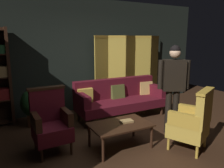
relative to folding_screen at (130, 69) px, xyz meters
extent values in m
plane|color=#331E11|center=(-1.29, -2.19, -0.99)|extent=(10.00, 10.00, 0.00)
cube|color=black|center=(-1.29, 0.26, 0.41)|extent=(7.20, 0.10, 2.80)
cube|color=#B29338|center=(-0.84, 0.02, -0.04)|extent=(0.45, 0.16, 1.90)
cube|color=#B78E33|center=(-0.84, 0.02, 0.88)|extent=(0.45, 0.17, 0.06)
cube|color=#B29338|center=(-0.42, -0.02, -0.04)|extent=(0.42, 0.24, 1.90)
cube|color=#B78E33|center=(-0.42, -0.02, 0.88)|extent=(0.43, 0.24, 0.06)
cube|color=#B29338|center=(-0.01, -0.02, -0.04)|extent=(0.43, 0.22, 1.90)
cube|color=#B78E33|center=(-0.01, -0.02, 0.88)|extent=(0.43, 0.23, 0.06)
cube|color=#B29338|center=(0.42, 0.00, -0.04)|extent=(0.44, 0.18, 1.90)
cube|color=#B78E33|center=(0.42, 0.00, 0.88)|extent=(0.45, 0.19, 0.06)
cube|color=#B29338|center=(0.85, 0.02, -0.04)|extent=(0.43, 0.22, 1.90)
cube|color=#B78E33|center=(0.85, 0.02, 0.88)|extent=(0.44, 0.22, 0.06)
cube|color=black|center=(-3.02, -0.01, 0.04)|extent=(0.06, 0.32, 2.05)
cylinder|color=black|center=(-1.69, -1.14, -0.88)|extent=(0.07, 0.07, 0.22)
cylinder|color=black|center=(0.21, -1.14, -0.88)|extent=(0.07, 0.07, 0.22)
cylinder|color=black|center=(-1.69, -0.54, -0.88)|extent=(0.07, 0.07, 0.22)
cylinder|color=black|center=(0.21, -0.54, -0.88)|extent=(0.07, 0.07, 0.22)
cube|color=#4C0F19|center=(-0.74, -0.84, -0.67)|extent=(2.10, 0.76, 0.20)
cube|color=#4C0F19|center=(-0.74, -0.53, -0.34)|extent=(2.10, 0.18, 0.46)
cube|color=#4C0F19|center=(-1.72, -0.84, -0.44)|extent=(0.16, 0.68, 0.26)
cube|color=#4C0F19|center=(0.24, -0.84, -0.44)|extent=(0.16, 0.68, 0.26)
cube|color=#B79338|center=(-1.57, -0.64, -0.42)|extent=(0.35, 0.16, 0.35)
cube|color=#4C5123|center=(-0.74, -0.64, -0.42)|extent=(0.35, 0.17, 0.35)
cube|color=tan|center=(0.09, -0.64, -0.42)|extent=(0.36, 0.19, 0.35)
cylinder|color=black|center=(-1.96, -2.38, -0.79)|extent=(0.04, 0.04, 0.39)
cylinder|color=black|center=(-1.06, -2.38, -0.79)|extent=(0.04, 0.04, 0.39)
cylinder|color=black|center=(-1.96, -1.84, -0.79)|extent=(0.04, 0.04, 0.39)
cylinder|color=black|center=(-1.06, -1.84, -0.79)|extent=(0.04, 0.04, 0.39)
cube|color=black|center=(-1.51, -2.11, -0.58)|extent=(1.00, 0.64, 0.03)
cylinder|color=#B78E33|center=(-0.43, -2.35, -0.88)|extent=(0.04, 0.04, 0.22)
cylinder|color=#B78E33|center=(-0.85, -2.55, -0.88)|extent=(0.04, 0.04, 0.22)
cylinder|color=#B78E33|center=(-0.23, -2.77, -0.88)|extent=(0.04, 0.04, 0.22)
cylinder|color=#B78E33|center=(-0.65, -2.97, -0.88)|extent=(0.04, 0.04, 0.22)
cube|color=#B79338|center=(-0.54, -2.66, -0.65)|extent=(0.75, 0.75, 0.24)
cube|color=#B79338|center=(-0.44, -2.87, -0.26)|extent=(0.56, 0.35, 0.54)
cube|color=#B78E33|center=(-0.44, -2.87, 0.03)|extent=(0.60, 0.38, 0.04)
cube|color=#B78E33|center=(-0.32, -2.55, -0.42)|extent=(0.30, 0.49, 0.22)
cube|color=#B78E33|center=(-0.75, -2.76, -0.42)|extent=(0.30, 0.49, 0.22)
cylinder|color=black|center=(-2.78, -1.96, -0.88)|extent=(0.04, 0.04, 0.22)
cylinder|color=black|center=(-2.32, -1.95, -0.88)|extent=(0.04, 0.04, 0.22)
cylinder|color=black|center=(-2.79, -1.50, -0.88)|extent=(0.04, 0.04, 0.22)
cylinder|color=black|center=(-2.33, -1.49, -0.88)|extent=(0.04, 0.04, 0.22)
cube|color=#4C0F19|center=(-2.56, -1.72, -0.65)|extent=(0.58, 0.58, 0.24)
cube|color=#4C0F19|center=(-2.56, -1.49, -0.26)|extent=(0.56, 0.14, 0.54)
cube|color=black|center=(-2.56, -1.49, 0.03)|extent=(0.60, 0.15, 0.04)
cube|color=black|center=(-2.80, -1.73, -0.42)|extent=(0.11, 0.50, 0.22)
cube|color=black|center=(-2.32, -1.72, -0.42)|extent=(0.11, 0.50, 0.22)
cylinder|color=black|center=(-0.29, -2.10, -0.56)|extent=(0.12, 0.12, 0.86)
cylinder|color=black|center=(-0.41, -2.04, -0.56)|extent=(0.12, 0.12, 0.86)
cube|color=maroon|center=(-0.35, -2.07, -0.09)|extent=(0.36, 0.29, 0.09)
cube|color=black|center=(-0.35, -2.07, 0.16)|extent=(0.45, 0.37, 0.58)
cube|color=white|center=(-0.30, -1.97, 0.19)|extent=(0.13, 0.08, 0.41)
cube|color=maroon|center=(-0.30, -1.97, 0.42)|extent=(0.09, 0.06, 0.04)
cylinder|color=black|center=(-0.13, -2.19, 0.17)|extent=(0.09, 0.09, 0.54)
cylinder|color=black|center=(-0.57, -1.96, 0.17)|extent=(0.09, 0.09, 0.54)
sphere|color=tan|center=(-0.35, -2.07, 0.57)|extent=(0.20, 0.20, 0.20)
sphere|color=black|center=(-0.35, -2.07, 0.62)|extent=(0.18, 0.18, 0.18)
cylinder|color=brown|center=(-2.65, -0.44, -0.85)|extent=(0.28, 0.28, 0.28)
ellipsoid|color=#193D19|center=(-2.65, -0.44, -0.48)|extent=(0.50, 0.50, 0.58)
cube|color=#9E7A47|center=(-1.38, -2.08, -0.55)|extent=(0.22, 0.16, 0.03)
camera|label=1|loc=(-3.25, -5.09, 0.82)|focal=35.22mm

